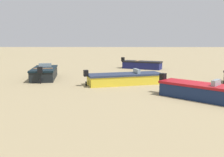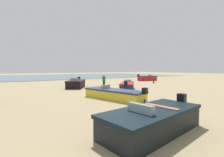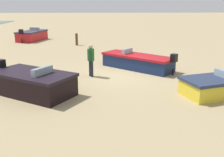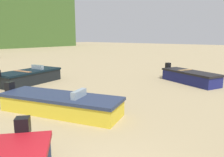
% 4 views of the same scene
% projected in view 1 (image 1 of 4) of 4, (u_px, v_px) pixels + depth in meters
% --- Properties ---
extents(ground_plane, '(160.00, 160.00, 0.00)m').
position_uv_depth(ground_plane, '(209.00, 94.00, 13.66)').
color(ground_plane, tan).
extents(boat_navy_1, '(2.81, 4.17, 1.10)m').
position_uv_depth(boat_navy_1, '(142.00, 65.00, 25.22)').
color(boat_navy_1, navy).
rests_on(boat_navy_1, ground).
extents(boat_black_2, '(4.44, 2.29, 1.15)m').
position_uv_depth(boat_black_2, '(44.00, 73.00, 18.89)').
color(boat_black_2, black).
rests_on(boat_black_2, ground).
extents(boat_yellow_4, '(2.84, 5.26, 1.04)m').
position_uv_depth(boat_yellow_4, '(125.00, 79.00, 16.58)').
color(boat_yellow_4, gold).
rests_on(boat_yellow_4, ground).
extents(boat_navy_5, '(3.76, 3.99, 1.11)m').
position_uv_depth(boat_navy_5, '(201.00, 91.00, 12.46)').
color(boat_navy_5, navy).
rests_on(boat_navy_5, ground).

